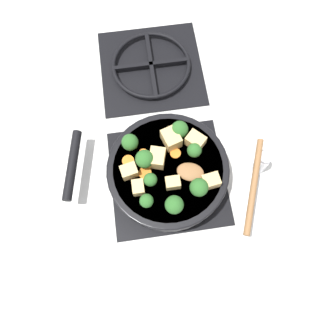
% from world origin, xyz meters
% --- Properties ---
extents(ground_plane, '(2.40, 2.40, 0.00)m').
position_xyz_m(ground_plane, '(0.00, 0.00, 0.00)').
color(ground_plane, silver).
extents(front_burner_grate, '(0.31, 0.31, 0.03)m').
position_xyz_m(front_burner_grate, '(0.00, 0.00, 0.01)').
color(front_burner_grate, black).
rests_on(front_burner_grate, ground_plane).
extents(rear_burner_grate, '(0.31, 0.31, 0.03)m').
position_xyz_m(rear_burner_grate, '(0.00, 0.36, 0.01)').
color(rear_burner_grate, black).
rests_on(rear_burner_grate, ground_plane).
extents(skillet_pan, '(0.43, 0.31, 0.06)m').
position_xyz_m(skillet_pan, '(-0.00, 0.00, 0.06)').
color(skillet_pan, black).
rests_on(skillet_pan, front_burner_grate).
extents(wooden_spoon, '(0.24, 0.24, 0.02)m').
position_xyz_m(wooden_spoon, '(0.14, -0.05, 0.09)').
color(wooden_spoon, olive).
rests_on(wooden_spoon, skillet_pan).
extents(tofu_cube_center_large, '(0.05, 0.06, 0.04)m').
position_xyz_m(tofu_cube_center_large, '(0.02, 0.07, 0.10)').
color(tofu_cube_center_large, '#DBB770').
rests_on(tofu_cube_center_large, skillet_pan).
extents(tofu_cube_near_handle, '(0.05, 0.06, 0.04)m').
position_xyz_m(tofu_cube_near_handle, '(-0.02, 0.02, 0.10)').
color(tofu_cube_near_handle, '#DBB770').
rests_on(tofu_cube_near_handle, skillet_pan).
extents(tofu_cube_east_chunk, '(0.03, 0.04, 0.03)m').
position_xyz_m(tofu_cube_east_chunk, '(-0.08, -0.04, 0.10)').
color(tofu_cube_east_chunk, '#DBB770').
rests_on(tofu_cube_east_chunk, skillet_pan).
extents(tofu_cube_west_chunk, '(0.05, 0.04, 0.03)m').
position_xyz_m(tofu_cube_west_chunk, '(-0.10, 0.00, 0.10)').
color(tofu_cube_west_chunk, '#DBB770').
rests_on(tofu_cube_west_chunk, skillet_pan).
extents(tofu_cube_back_piece, '(0.04, 0.03, 0.03)m').
position_xyz_m(tofu_cube_back_piece, '(0.01, -0.04, 0.10)').
color(tofu_cube_back_piece, '#DBB770').
rests_on(tofu_cube_back_piece, skillet_pan).
extents(tofu_cube_front_piece, '(0.06, 0.06, 0.04)m').
position_xyz_m(tofu_cube_front_piece, '(0.08, 0.06, 0.10)').
color(tofu_cube_front_piece, '#DBB770').
rests_on(tofu_cube_front_piece, skillet_pan).
extents(tofu_cube_mid_small, '(0.05, 0.04, 0.03)m').
position_xyz_m(tofu_cube_mid_small, '(0.10, -0.05, 0.10)').
color(tofu_cube_mid_small, '#DBB770').
rests_on(tofu_cube_mid_small, skillet_pan).
extents(broccoli_floret_near_spoon, '(0.03, 0.03, 0.04)m').
position_xyz_m(broccoli_floret_near_spoon, '(-0.05, -0.03, 0.10)').
color(broccoli_floret_near_spoon, '#709956').
rests_on(broccoli_floret_near_spoon, skillet_pan).
extents(broccoli_floret_center_top, '(0.05, 0.05, 0.05)m').
position_xyz_m(broccoli_floret_center_top, '(-0.05, 0.02, 0.11)').
color(broccoli_floret_center_top, '#709956').
rests_on(broccoli_floret_center_top, skillet_pan).
extents(broccoli_floret_east_rim, '(0.04, 0.04, 0.04)m').
position_xyz_m(broccoli_floret_east_rim, '(0.07, 0.03, 0.11)').
color(broccoli_floret_east_rim, '#709956').
rests_on(broccoli_floret_east_rim, skillet_pan).
extents(broccoli_floret_west_rim, '(0.05, 0.05, 0.05)m').
position_xyz_m(broccoli_floret_west_rim, '(0.06, -0.07, 0.11)').
color(broccoli_floret_west_rim, '#709956').
rests_on(broccoli_floret_west_rim, skillet_pan).
extents(broccoli_floret_north_edge, '(0.04, 0.04, 0.05)m').
position_xyz_m(broccoli_floret_north_edge, '(0.04, 0.09, 0.11)').
color(broccoli_floret_north_edge, '#709956').
rests_on(broccoli_floret_north_edge, skillet_pan).
extents(broccoli_floret_south_cluster, '(0.04, 0.04, 0.05)m').
position_xyz_m(broccoli_floret_south_cluster, '(-0.09, 0.07, 0.11)').
color(broccoli_floret_south_cluster, '#709956').
rests_on(broccoli_floret_south_cluster, skillet_pan).
extents(broccoli_floret_mid_floret, '(0.03, 0.03, 0.04)m').
position_xyz_m(broccoli_floret_mid_floret, '(-0.06, -0.08, 0.11)').
color(broccoli_floret_mid_floret, '#709956').
rests_on(broccoli_floret_mid_floret, skillet_pan).
extents(broccoli_floret_small_inner, '(0.04, 0.04, 0.05)m').
position_xyz_m(broccoli_floret_small_inner, '(0.00, -0.10, 0.11)').
color(broccoli_floret_small_inner, '#709956').
rests_on(broccoli_floret_small_inner, skillet_pan).
extents(carrot_slice_orange_thin, '(0.02, 0.02, 0.01)m').
position_xyz_m(carrot_slice_orange_thin, '(-0.06, 0.05, 0.08)').
color(carrot_slice_orange_thin, orange).
rests_on(carrot_slice_orange_thin, skillet_pan).
extents(carrot_slice_near_center, '(0.03, 0.03, 0.01)m').
position_xyz_m(carrot_slice_near_center, '(-0.06, -0.01, 0.08)').
color(carrot_slice_near_center, orange).
rests_on(carrot_slice_near_center, skillet_pan).
extents(carrot_slice_edge_slice, '(0.03, 0.03, 0.01)m').
position_xyz_m(carrot_slice_edge_slice, '(-0.10, 0.03, 0.08)').
color(carrot_slice_edge_slice, orange).
rests_on(carrot_slice_edge_slice, skillet_pan).
extents(carrot_slice_under_broccoli, '(0.03, 0.03, 0.01)m').
position_xyz_m(carrot_slice_under_broccoli, '(0.02, 0.04, 0.08)').
color(carrot_slice_under_broccoli, orange).
rests_on(carrot_slice_under_broccoli, skillet_pan).
extents(salt_shaker, '(0.04, 0.04, 0.09)m').
position_xyz_m(salt_shaker, '(0.25, -0.01, 0.04)').
color(salt_shaker, white).
rests_on(salt_shaker, ground_plane).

